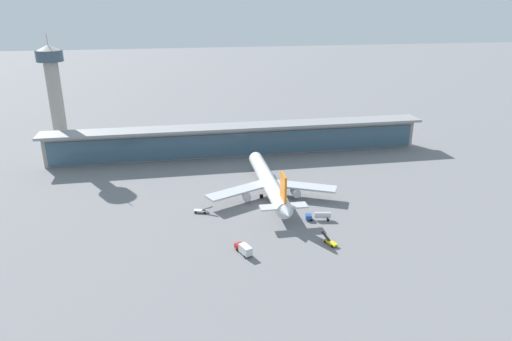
{
  "coord_description": "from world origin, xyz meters",
  "views": [
    {
      "loc": [
        -31.56,
        -153.54,
        72.39
      ],
      "look_at": [
        0.0,
        17.14,
        8.12
      ],
      "focal_mm": 32.67,
      "sensor_mm": 36.0,
      "label": 1
    }
  ],
  "objects": [
    {
      "name": "service_truck_near_nose_white",
      "position": [
        -23.34,
        -0.73,
        0.81
      ],
      "size": [
        6.9,
        3.27,
        2.7
      ],
      "color": "silver",
      "rests_on": "ground"
    },
    {
      "name": "control_tower",
      "position": [
        -84.76,
        76.58,
        31.66
      ],
      "size": [
        12.0,
        12.0,
        57.78
      ],
      "color": "#9E998E",
      "rests_on": "ground"
    },
    {
      "name": "service_truck_by_tail_red",
      "position": [
        -12.72,
        -31.98,
        1.69
      ],
      "size": [
        4.75,
        7.64,
        3.1
      ],
      "color": "#B21E1E",
      "rests_on": "ground"
    },
    {
      "name": "service_truck_under_wing_yellow",
      "position": [
        14.76,
        -31.19,
        0.81
      ],
      "size": [
        3.77,
        6.82,
        2.7
      ],
      "color": "yellow",
      "rests_on": "ground"
    },
    {
      "name": "ground_plane",
      "position": [
        0.0,
        0.0,
        0.0
      ],
      "size": [
        1200.0,
        1200.0,
        0.0
      ],
      "primitive_type": "plane",
      "color": "slate"
    },
    {
      "name": "service_truck_mid_apron_blue",
      "position": [
        16.61,
        -14.03,
        1.71
      ],
      "size": [
        8.86,
        3.86,
        2.95
      ],
      "color": "#234C9E",
      "rests_on": "ground"
    },
    {
      "name": "airliner_on_stand",
      "position": [
        3.76,
        10.04,
        5.56
      ],
      "size": [
        51.05,
        66.18,
        17.67
      ],
      "color": "white",
      "rests_on": "ground"
    },
    {
      "name": "terminal_building",
      "position": [
        0.0,
        62.89,
        7.87
      ],
      "size": [
        183.6,
        12.8,
        15.2
      ],
      "color": "#9E998E",
      "rests_on": "ground"
    }
  ]
}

